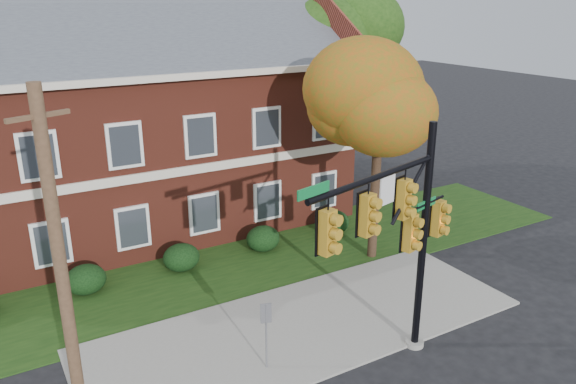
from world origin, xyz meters
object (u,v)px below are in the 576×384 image
hedge_far_right (334,222)px  tree_right_rear (339,33)px  hedge_center (181,257)px  hedge_right (263,239)px  traffic_signal (401,226)px  tree_near_right (388,90)px  tree_far_rear (110,18)px  sign_post (266,325)px  hedge_left (86,279)px  apartment_building (132,117)px  utility_pole (62,278)px

hedge_far_right → tree_right_rear: 10.66m
hedge_center → hedge_right: same height
tree_right_rear → traffic_signal: (-8.22, -14.64, -3.91)m
hedge_far_right → tree_near_right: 6.77m
hedge_far_right → traffic_signal: (-3.90, -8.53, 3.69)m
tree_far_rear → sign_post: bearing=-94.1°
tree_far_rear → hedge_left: bearing=-110.3°
hedge_left → sign_post: size_ratio=0.67×
tree_near_right → tree_far_rear: 17.12m
apartment_building → sign_post: bearing=-90.4°
hedge_left → utility_pole: size_ratio=0.17×
traffic_signal → sign_post: bearing=138.6°
apartment_building → utility_pole: bearing=-112.0°
apartment_building → hedge_left: 7.73m
traffic_signal → hedge_center: bearing=94.4°
tree_near_right → utility_pole: bearing=-160.6°
apartment_building → utility_pole: 13.39m
hedge_center → traffic_signal: traffic_signal is taller
hedge_far_right → utility_pole: (-12.00, -7.14, 3.70)m
hedge_far_right → tree_right_rear: tree_right_rear is taller
hedge_center → tree_far_rear: (1.34, 13.09, 8.32)m
tree_near_right → sign_post: (-7.31, -4.16, -5.25)m
hedge_far_right → tree_far_rear: bearing=113.4°
hedge_far_right → tree_right_rear: (4.31, 6.11, 7.60)m
tree_right_rear → hedge_left: bearing=-157.6°
hedge_left → traffic_signal: traffic_signal is taller
tree_right_rear → sign_post: bearing=-131.0°
tree_near_right → hedge_center: bearing=158.6°
sign_post → tree_far_rear: bearing=103.6°
hedge_center → sign_post: (-0.08, -6.99, 0.89)m
traffic_signal → utility_pole: (-8.10, 1.38, 0.01)m
apartment_building → sign_post: apartment_building is taller
tree_near_right → tree_right_rear: tree_right_rear is taller
hedge_far_right → sign_post: (-7.08, -6.99, 0.89)m
hedge_right → traffic_signal: 9.30m
hedge_far_right → tree_near_right: bearing=-85.5°
hedge_center → hedge_far_right: (7.00, 0.00, 0.00)m
hedge_center → utility_pole: 9.47m
tree_near_right → sign_post: bearing=-150.4°
hedge_left → hedge_far_right: same height
apartment_building → tree_far_rear: tree_far_rear is taller
apartment_building → hedge_far_right: bearing=-36.9°
apartment_building → traffic_signal: 14.15m
sign_post → tree_right_rear: bearing=66.6°
hedge_left → tree_far_rear: size_ratio=0.12×
tree_right_rear → utility_pole: size_ratio=1.27×
hedge_far_right → tree_far_rear: 16.51m
apartment_building → tree_far_rear: (1.34, 7.84, 3.86)m
utility_pole → tree_near_right: bearing=-3.0°
hedge_right → apartment_building: bearing=123.7°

